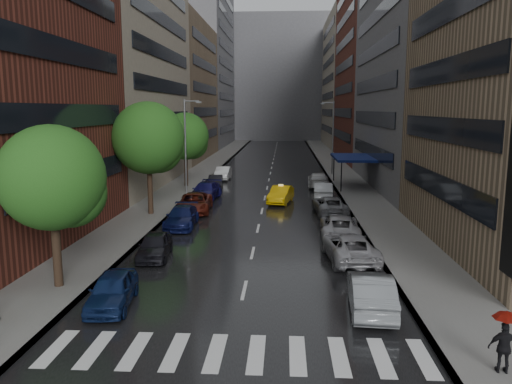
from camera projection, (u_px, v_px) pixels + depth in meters
ground at (236, 328)px, 19.01m from camera, size 220.00×220.00×0.00m
road at (271, 169)px, 68.23m from camera, size 14.00×140.00×0.01m
sidewalk_left at (206, 169)px, 68.73m from camera, size 4.00×140.00×0.15m
sidewalk_right at (337, 169)px, 67.71m from camera, size 4.00×140.00×0.15m
crosswalk at (236, 353)px, 17.02m from camera, size 13.15×2.80×0.01m
buildings_left at (174, 56)px, 75.09m from camera, size 8.00×108.00×38.00m
buildings_right at (377, 61)px, 71.50m from camera, size 8.05×109.10×36.00m
building_far at (278, 79)px, 132.54m from camera, size 40.00×14.00×32.00m
tree_near at (52, 178)px, 22.29m from camera, size 4.76×4.76×7.59m
tree_mid at (148, 138)px, 38.02m from camera, size 5.52×5.52×8.81m
tree_far at (185, 136)px, 52.13m from camera, size 4.94×4.94×7.87m
taxi at (281, 195)px, 44.02m from camera, size 2.47×4.80×1.51m
parked_cars_left at (195, 203)px, 40.25m from camera, size 2.87×42.69×1.57m
parked_cars_right at (333, 213)px, 36.30m from camera, size 2.98×38.10×1.59m
ped_red_umbrella at (505, 337)px, 15.33m from camera, size 1.00×0.82×2.01m
street_lamp_left at (186, 144)px, 48.17m from camera, size 1.74×0.22×9.00m
street_lamp_right at (332, 136)px, 62.07m from camera, size 1.74×0.22×9.00m
awning at (353, 158)px, 52.44m from camera, size 4.00×8.00×3.12m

